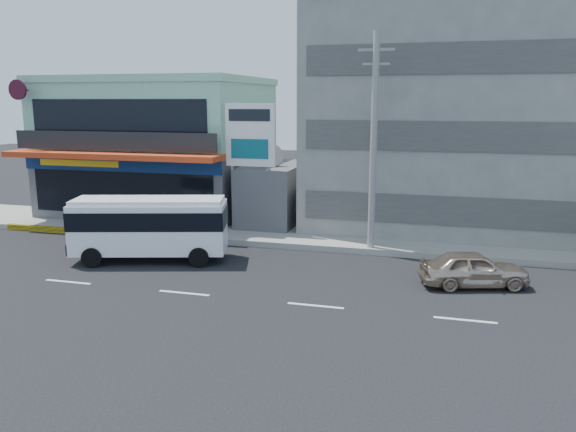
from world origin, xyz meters
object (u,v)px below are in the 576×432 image
(minibus, at_px, (150,224))
(sedan, at_px, (474,269))
(shop_building, at_px, (162,150))
(concrete_building, at_px, (463,101))
(motorcycle_rider, at_px, (170,229))
(billboard, at_px, (250,142))
(satellite_dish, at_px, (270,165))
(utility_pole_near, at_px, (374,143))

(minibus, bearing_deg, sedan, 0.17)
(shop_building, bearing_deg, concrete_building, 3.35)
(motorcycle_rider, bearing_deg, billboard, 34.44)
(shop_building, relative_size, concrete_building, 0.77)
(shop_building, relative_size, motorcycle_rider, 5.72)
(concrete_building, distance_m, sedan, 12.97)
(shop_building, xyz_separation_m, motorcycle_rider, (4.00, -7.15, -3.28))
(concrete_building, xyz_separation_m, minibus, (-13.33, -11.37, -5.32))
(minibus, distance_m, sedan, 13.78)
(satellite_dish, distance_m, billboard, 2.31)
(minibus, height_order, motorcycle_rider, minibus)
(satellite_dish, bearing_deg, minibus, -114.36)
(concrete_building, xyz_separation_m, billboard, (-10.50, -5.80, -2.07))
(concrete_building, bearing_deg, motorcycle_rider, -149.64)
(shop_building, bearing_deg, minibus, -65.66)
(concrete_building, relative_size, minibus, 2.27)
(sedan, distance_m, motorcycle_rider, 14.74)
(satellite_dish, distance_m, minibus, 8.31)
(billboard, xyz_separation_m, utility_pole_near, (6.50, -1.80, 0.22))
(utility_pole_near, xyz_separation_m, motorcycle_rider, (-10.00, -0.60, -4.43))
(satellite_dish, xyz_separation_m, utility_pole_near, (6.00, -3.60, 1.57))
(satellite_dish, xyz_separation_m, minibus, (-3.33, -7.37, -1.90))
(shop_building, relative_size, sedan, 3.05)
(shop_building, distance_m, billboard, 8.92)
(motorcycle_rider, bearing_deg, sedan, -12.24)
(utility_pole_near, xyz_separation_m, sedan, (4.41, -3.72, -4.46))
(billboard, relative_size, sedan, 1.70)
(shop_building, height_order, utility_pole_near, utility_pole_near)
(shop_building, height_order, minibus, shop_building)
(satellite_dish, relative_size, sedan, 0.37)
(shop_building, height_order, sedan, shop_building)
(satellite_dish, bearing_deg, motorcycle_rider, -133.60)
(utility_pole_near, relative_size, motorcycle_rider, 4.61)
(sedan, bearing_deg, satellite_dish, 39.10)
(utility_pole_near, height_order, sedan, utility_pole_near)
(satellite_dish, height_order, utility_pole_near, utility_pole_near)
(satellite_dish, relative_size, billboard, 0.22)
(satellite_dish, bearing_deg, utility_pole_near, -30.96)
(billboard, relative_size, motorcycle_rider, 3.18)
(satellite_dish, relative_size, utility_pole_near, 0.15)
(satellite_dish, distance_m, motorcycle_rider, 6.47)
(minibus, bearing_deg, motorcycle_rider, 101.87)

